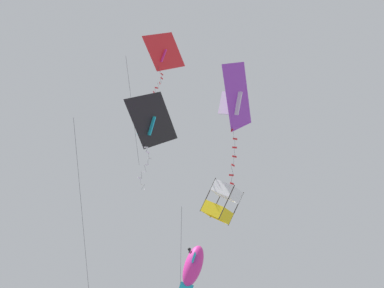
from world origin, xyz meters
The scene contains 5 objects.
kite_delta_highest centered at (-0.33, 1.95, 34.58)m, with size 2.29×2.46×5.86m.
kite_delta_near_left centered at (4.03, -1.48, 29.53)m, with size 0.98×3.26×4.47m.
kite_fish_low_drifter centered at (1.52, 0.95, 23.93)m, with size 2.84×3.52×8.88m.
kite_box_near_right centered at (2.07, 3.19, 27.13)m, with size 3.18×2.73×9.22m.
kite_delta_upper_right centered at (0.05, -0.16, 29.81)m, with size 3.64×4.59×8.57m.
Camera 1 is at (8.58, -19.73, 19.07)m, focal length 53.95 mm.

